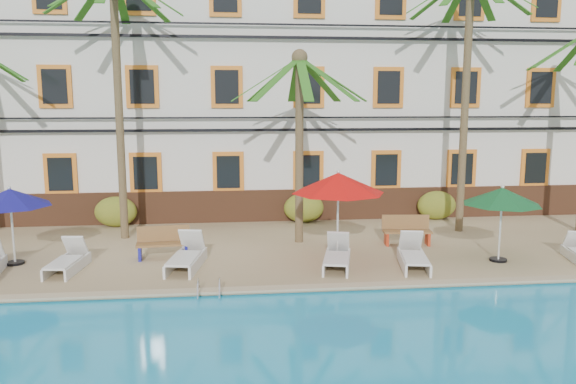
{
  "coord_description": "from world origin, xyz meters",
  "views": [
    {
      "loc": [
        -1.48,
        -13.81,
        4.75
      ],
      "look_at": [
        0.31,
        3.0,
        2.0
      ],
      "focal_mm": 35.0,
      "sensor_mm": 36.0,
      "label": 1
    }
  ],
  "objects": [
    {
      "name": "ground",
      "position": [
        0.0,
        0.0,
        0.0
      ],
      "size": [
        100.0,
        100.0,
        0.0
      ],
      "primitive_type": "plane",
      "color": "#384C23",
      "rests_on": "ground"
    },
    {
      "name": "pool_deck",
      "position": [
        0.0,
        5.0,
        0.12
      ],
      "size": [
        30.0,
        12.0,
        0.25
      ],
      "primitive_type": "cube",
      "color": "tan",
      "rests_on": "ground"
    },
    {
      "name": "pool_coping",
      "position": [
        0.0,
        -0.9,
        0.28
      ],
      "size": [
        30.0,
        0.35,
        0.06
      ],
      "primitive_type": "cube",
      "color": "tan",
      "rests_on": "pool_deck"
    },
    {
      "name": "hotel_building",
      "position": [
        0.0,
        9.98,
        5.37
      ],
      "size": [
        25.4,
        6.44,
        10.22
      ],
      "color": "silver",
      "rests_on": "pool_deck"
    },
    {
      "name": "palm_b",
      "position": [
        -4.95,
        4.83,
        5.81
      ],
      "size": [
        4.24,
        4.24,
        8.75
      ],
      "color": "brown",
      "rests_on": "pool_deck"
    },
    {
      "name": "palm_c",
      "position": [
        0.74,
        3.69,
        4.24
      ],
      "size": [
        4.24,
        4.24,
        6.07
      ],
      "color": "brown",
      "rests_on": "pool_deck"
    },
    {
      "name": "palm_d",
      "position": [
        6.51,
        4.64,
        5.91
      ],
      "size": [
        4.24,
        4.24,
        8.93
      ],
      "color": "brown",
      "rests_on": "pool_deck"
    },
    {
      "name": "shrub_left",
      "position": [
        -5.57,
        6.6,
        0.8
      ],
      "size": [
        1.5,
        0.9,
        1.1
      ],
      "primitive_type": "ellipsoid",
      "color": "#295E1B",
      "rests_on": "pool_deck"
    },
    {
      "name": "shrub_mid",
      "position": [
        1.29,
        6.6,
        0.8
      ],
      "size": [
        1.5,
        0.9,
        1.1
      ],
      "primitive_type": "ellipsoid",
      "color": "#295E1B",
      "rests_on": "pool_deck"
    },
    {
      "name": "shrub_right",
      "position": [
        6.43,
        6.6,
        0.8
      ],
      "size": [
        1.5,
        0.9,
        1.1
      ],
      "primitive_type": "ellipsoid",
      "color": "#295E1B",
      "rests_on": "pool_deck"
    },
    {
      "name": "umbrella_blue",
      "position": [
        -7.46,
        2.04,
        2.13
      ],
      "size": [
        2.2,
        2.2,
        2.21
      ],
      "color": "black",
      "rests_on": "pool_deck"
    },
    {
      "name": "umbrella_red",
      "position": [
        1.54,
        1.39,
        2.48
      ],
      "size": [
        2.61,
        2.61,
        2.61
      ],
      "color": "black",
      "rests_on": "pool_deck"
    },
    {
      "name": "umbrella_green",
      "position": [
        6.11,
        0.91,
        2.11
      ],
      "size": [
        2.18,
        2.18,
        2.18
      ],
      "color": "black",
      "rests_on": "pool_deck"
    },
    {
      "name": "lounger_b",
      "position": [
        -5.81,
        1.22,
        0.53
      ],
      "size": [
        0.84,
        1.88,
        0.86
      ],
      "color": "silver",
      "rests_on": "pool_deck"
    },
    {
      "name": "lounger_c",
      "position": [
        -2.66,
        1.18,
        0.56
      ],
      "size": [
        1.06,
        2.13,
        0.96
      ],
      "color": "silver",
      "rests_on": "pool_deck"
    },
    {
      "name": "lounger_d",
      "position": [
        1.43,
        0.81,
        0.54
      ],
      "size": [
        1.11,
        2.0,
        0.9
      ],
      "color": "silver",
      "rests_on": "pool_deck"
    },
    {
      "name": "lounger_e",
      "position": [
        3.52,
        0.62,
        0.55
      ],
      "size": [
        1.04,
        2.03,
        0.91
      ],
      "color": "silver",
      "rests_on": "pool_deck"
    },
    {
      "name": "bench_left",
      "position": [
        -3.41,
        2.23,
        0.72
      ],
      "size": [
        1.54,
        0.6,
        0.93
      ],
      "color": "olive",
      "rests_on": "pool_deck"
    },
    {
      "name": "bench_right",
      "position": [
        4.1,
        3.02,
        0.72
      ],
      "size": [
        1.54,
        0.63,
        0.93
      ],
      "color": "olive",
      "rests_on": "pool_deck"
    },
    {
      "name": "pool_ladder",
      "position": [
        -1.99,
        -1.0,
        0.25
      ],
      "size": [
        0.54,
        0.74,
        0.74
      ],
      "color": "silver",
      "rests_on": "ground"
    }
  ]
}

